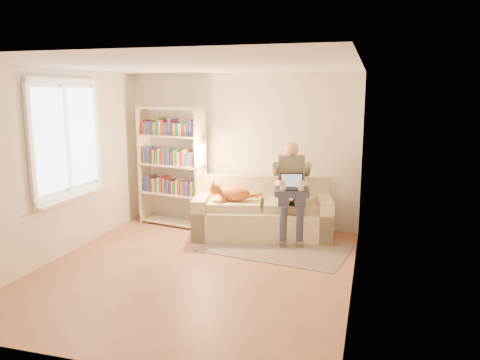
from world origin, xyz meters
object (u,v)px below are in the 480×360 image
(sofa, at_px, (262,215))
(cat, at_px, (229,193))
(bookshelf, at_px, (172,161))
(laptop, at_px, (293,185))
(person, at_px, (291,185))

(sofa, height_order, cat, sofa)
(sofa, xyz_separation_m, bookshelf, (-1.63, 0.11, 0.80))
(sofa, relative_size, laptop, 5.85)
(laptop, relative_size, bookshelf, 0.19)
(person, xyz_separation_m, laptop, (0.04, -0.13, 0.02))
(person, distance_m, cat, 0.99)
(laptop, xyz_separation_m, bookshelf, (-2.14, 0.30, 0.25))
(cat, xyz_separation_m, bookshelf, (-1.14, 0.36, 0.43))
(sofa, height_order, laptop, laptop)
(laptop, distance_m, bookshelf, 2.18)
(cat, bearing_deg, bookshelf, 150.47)
(laptop, bearing_deg, person, 95.77)
(sofa, bearing_deg, bookshelf, 164.03)
(person, bearing_deg, cat, 178.73)
(person, height_order, cat, person)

